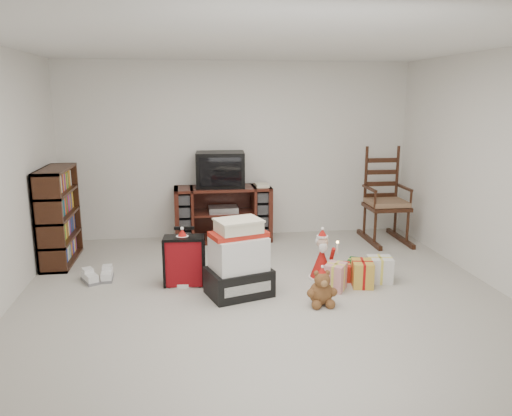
{
  "coord_description": "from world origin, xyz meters",
  "views": [
    {
      "loc": [
        -0.74,
        -4.64,
        2.02
      ],
      "look_at": [
        -0.0,
        0.6,
        0.83
      ],
      "focal_mm": 35.0,
      "sensor_mm": 36.0,
      "label": 1
    }
  ],
  "objects_px": {
    "gift_pile": "(239,263)",
    "red_suitcase": "(184,261)",
    "teddy_bear": "(321,290)",
    "sneaker_pair": "(99,276)",
    "santa_figurine": "(322,260)",
    "gift_cluster": "(359,272)",
    "bookshelf": "(59,217)",
    "mrs_claus_figurine": "(183,263)",
    "tv_stand": "(223,214)",
    "crt_television": "(220,169)",
    "rocking_chair": "(384,208)"
  },
  "relations": [
    {
      "from": "red_suitcase",
      "to": "gift_cluster",
      "type": "relative_size",
      "value": 0.81
    },
    {
      "from": "gift_pile",
      "to": "teddy_bear",
      "type": "relative_size",
      "value": 2.24
    },
    {
      "from": "red_suitcase",
      "to": "crt_television",
      "type": "height_order",
      "value": "crt_television"
    },
    {
      "from": "bookshelf",
      "to": "red_suitcase",
      "type": "xyz_separation_m",
      "value": [
        1.52,
        -1.01,
        -0.29
      ]
    },
    {
      "from": "santa_figurine",
      "to": "mrs_claus_figurine",
      "type": "bearing_deg",
      "value": 176.58
    },
    {
      "from": "rocking_chair",
      "to": "santa_figurine",
      "type": "xyz_separation_m",
      "value": [
        -1.3,
        -1.42,
        -0.24
      ]
    },
    {
      "from": "sneaker_pair",
      "to": "gift_cluster",
      "type": "xyz_separation_m",
      "value": [
        2.86,
        -0.45,
        0.07
      ]
    },
    {
      "from": "bookshelf",
      "to": "mrs_claus_figurine",
      "type": "height_order",
      "value": "bookshelf"
    },
    {
      "from": "tv_stand",
      "to": "crt_television",
      "type": "distance_m",
      "value": 0.63
    },
    {
      "from": "bookshelf",
      "to": "teddy_bear",
      "type": "xyz_separation_m",
      "value": [
        2.85,
        -1.74,
        -0.41
      ]
    },
    {
      "from": "rocking_chair",
      "to": "crt_television",
      "type": "relative_size",
      "value": 1.99
    },
    {
      "from": "gift_pile",
      "to": "santa_figurine",
      "type": "height_order",
      "value": "gift_pile"
    },
    {
      "from": "gift_cluster",
      "to": "sneaker_pair",
      "type": "bearing_deg",
      "value": 171.08
    },
    {
      "from": "rocking_chair",
      "to": "mrs_claus_figurine",
      "type": "relative_size",
      "value": 2.19
    },
    {
      "from": "teddy_bear",
      "to": "gift_cluster",
      "type": "bearing_deg",
      "value": 42.81
    },
    {
      "from": "teddy_bear",
      "to": "gift_cluster",
      "type": "xyz_separation_m",
      "value": [
        0.57,
        0.53,
        -0.04
      ]
    },
    {
      "from": "bookshelf",
      "to": "gift_cluster",
      "type": "distance_m",
      "value": 3.65
    },
    {
      "from": "teddy_bear",
      "to": "santa_figurine",
      "type": "bearing_deg",
      "value": 74.55
    },
    {
      "from": "rocking_chair",
      "to": "teddy_bear",
      "type": "xyz_separation_m",
      "value": [
        -1.49,
        -2.09,
        -0.32
      ]
    },
    {
      "from": "red_suitcase",
      "to": "bookshelf",
      "type": "bearing_deg",
      "value": 151.03
    },
    {
      "from": "tv_stand",
      "to": "mrs_claus_figurine",
      "type": "xyz_separation_m",
      "value": [
        -0.56,
        -1.63,
        -0.15
      ]
    },
    {
      "from": "teddy_bear",
      "to": "sneaker_pair",
      "type": "relative_size",
      "value": 0.93
    },
    {
      "from": "rocking_chair",
      "to": "mrs_claus_figurine",
      "type": "xyz_separation_m",
      "value": [
        -2.83,
        -1.33,
        -0.23
      ]
    },
    {
      "from": "bookshelf",
      "to": "gift_pile",
      "type": "bearing_deg",
      "value": -33.49
    },
    {
      "from": "mrs_claus_figurine",
      "to": "rocking_chair",
      "type": "bearing_deg",
      "value": 25.2
    },
    {
      "from": "bookshelf",
      "to": "mrs_claus_figurine",
      "type": "bearing_deg",
      "value": -33.09
    },
    {
      "from": "gift_cluster",
      "to": "teddy_bear",
      "type": "bearing_deg",
      "value": -137.19
    },
    {
      "from": "tv_stand",
      "to": "sneaker_pair",
      "type": "relative_size",
      "value": 3.59
    },
    {
      "from": "bookshelf",
      "to": "red_suitcase",
      "type": "height_order",
      "value": "bookshelf"
    },
    {
      "from": "tv_stand",
      "to": "sneaker_pair",
      "type": "xyz_separation_m",
      "value": [
        -1.51,
        -1.42,
        -0.34
      ]
    },
    {
      "from": "santa_figurine",
      "to": "gift_cluster",
      "type": "distance_m",
      "value": 0.43
    },
    {
      "from": "tv_stand",
      "to": "gift_pile",
      "type": "relative_size",
      "value": 1.72
    },
    {
      "from": "gift_pile",
      "to": "teddy_bear",
      "type": "height_order",
      "value": "gift_pile"
    },
    {
      "from": "santa_figurine",
      "to": "gift_pile",
      "type": "bearing_deg",
      "value": -162.64
    },
    {
      "from": "tv_stand",
      "to": "gift_pile",
      "type": "xyz_separation_m",
      "value": [
        0.01,
        -2.03,
        -0.04
      ]
    },
    {
      "from": "santa_figurine",
      "to": "gift_cluster",
      "type": "bearing_deg",
      "value": -19.62
    },
    {
      "from": "bookshelf",
      "to": "teddy_bear",
      "type": "bearing_deg",
      "value": -31.41
    },
    {
      "from": "bookshelf",
      "to": "gift_cluster",
      "type": "xyz_separation_m",
      "value": [
        3.42,
        -1.21,
        -0.45
      ]
    },
    {
      "from": "gift_pile",
      "to": "red_suitcase",
      "type": "height_order",
      "value": "gift_pile"
    },
    {
      "from": "bookshelf",
      "to": "gift_cluster",
      "type": "relative_size",
      "value": 1.5
    },
    {
      "from": "gift_pile",
      "to": "sneaker_pair",
      "type": "relative_size",
      "value": 2.08
    },
    {
      "from": "rocking_chair",
      "to": "gift_cluster",
      "type": "bearing_deg",
      "value": -119.87
    },
    {
      "from": "teddy_bear",
      "to": "santa_figurine",
      "type": "relative_size",
      "value": 0.59
    },
    {
      "from": "gift_pile",
      "to": "gift_cluster",
      "type": "distance_m",
      "value": 1.38
    },
    {
      "from": "red_suitcase",
      "to": "gift_pile",
      "type": "bearing_deg",
      "value": -28.64
    },
    {
      "from": "rocking_chair",
      "to": "teddy_bear",
      "type": "bearing_deg",
      "value": -124.94
    },
    {
      "from": "tv_stand",
      "to": "bookshelf",
      "type": "distance_m",
      "value": 2.17
    },
    {
      "from": "gift_pile",
      "to": "red_suitcase",
      "type": "relative_size",
      "value": 1.24
    },
    {
      "from": "red_suitcase",
      "to": "gift_cluster",
      "type": "bearing_deg",
      "value": -1.43
    },
    {
      "from": "tv_stand",
      "to": "crt_television",
      "type": "relative_size",
      "value": 1.96
    }
  ]
}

